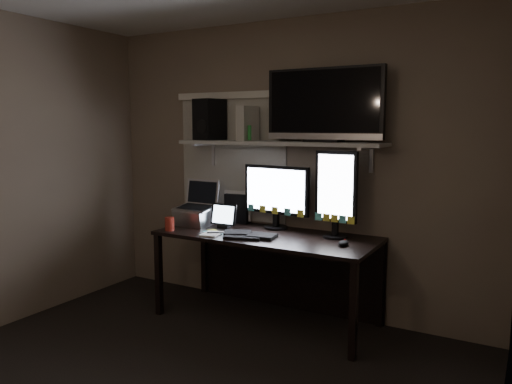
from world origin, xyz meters
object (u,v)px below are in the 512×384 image
Objects in this scene: monitor_landscape at (276,196)px; monitor_portrait at (336,194)px; tablet at (224,216)px; keyboard at (250,235)px; cup at (170,224)px; tv at (324,105)px; laptop at (195,203)px; desk at (273,252)px; speaker at (210,120)px; game_console at (248,124)px; mouse at (343,243)px.

monitor_portrait is (0.57, -0.08, 0.07)m from monitor_landscape.
monitor_portrait is 1.00m from tablet.
tablet reaches higher than keyboard.
monitor_landscape is 0.93m from cup.
keyboard is at bearing -140.54° from tv.
laptop is 0.40× the size of tv.
keyboard is at bearing -107.14° from desk.
laptop is at bearing 150.28° from keyboard.
speaker is at bearing 81.69° from cup.
tv is at bearing 5.92° from monitor_landscape.
tv is at bearing 7.13° from game_console.
game_console is at bearing 5.77° from speaker.
monitor_portrait is at bearing 9.45° from keyboard.
tv is at bearing 23.77° from cup.
tablet is at bearing -167.45° from monitor_portrait.
laptop is (-0.30, -0.02, 0.09)m from tablet.
cup is (-0.05, -0.29, -0.14)m from laptop.
speaker reaches higher than cup.
monitor_portrait is 2.39× the size of game_console.
tablet is at bearing 168.75° from mouse.
keyboard is at bearing 179.35° from mouse.
cup is (-0.74, -0.52, -0.22)m from monitor_landscape.
tv is (-0.29, 0.30, 1.02)m from mouse.
game_console reaches higher than cup.
cup is at bearing -156.23° from monitor_portrait.
desk is 4.02× the size of keyboard.
tv reaches higher than cup.
monitor_portrait is 0.99m from game_console.
monitor_landscape is 0.73m from laptop.
speaker reaches higher than monitor_landscape.
desk is 15.92× the size of mouse.
tv is (1.17, 0.51, 0.98)m from cup.
cup is 0.39× the size of game_console.
monitor_portrait is at bearing 18.51° from cup.
monitor_portrait is at bearing 7.51° from laptop.
tv is at bearing 157.01° from monitor_portrait.
desk is 2.83× the size of monitor_landscape.
mouse is 1.33m from game_console.
mouse is at bearing -6.47° from tablet.
game_console is at bearing 158.92° from mouse.
keyboard is 0.76m from mouse.
monitor_portrait is 1.56× the size of keyboard.
tablet is (-0.40, -0.20, -0.17)m from monitor_landscape.
monitor_portrait is 0.43m from mouse.
speaker is (-0.27, 0.19, 0.83)m from tablet.
monitor_portrait reaches higher than monitor_landscape.
speaker reaches higher than desk.
cup is 0.31× the size of speaker.
speaker is (-0.42, 0.03, 0.04)m from game_console.
keyboard is 0.69m from laptop.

